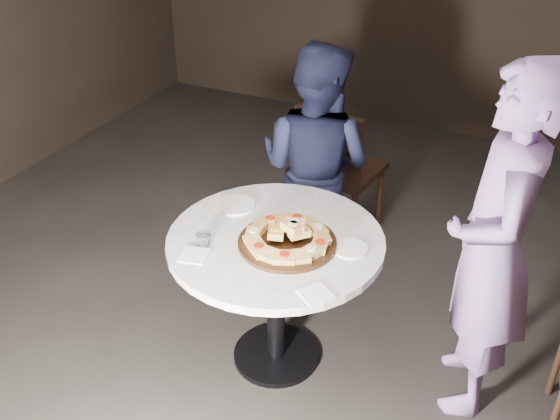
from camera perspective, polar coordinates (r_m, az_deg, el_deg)
name	(u,v)px	position (r m, az deg, el deg)	size (l,w,h in m)	color
floor	(282,366)	(3.55, 0.17, -14.11)	(7.00, 7.00, 0.00)	black
table	(276,262)	(3.17, -0.39, -4.75)	(1.15, 1.15, 0.81)	black
serving_board	(287,243)	(3.03, 0.66, -2.99)	(0.48, 0.48, 0.02)	black
focaccia_pile	(288,235)	(3.00, 0.73, -2.32)	(0.43, 0.43, 0.11)	#BA8A48
plate_left	(235,205)	(3.33, -4.10, 0.46)	(0.21, 0.21, 0.01)	white
plate_right	(350,248)	(3.01, 6.42, -3.51)	(0.17, 0.17, 0.01)	white
water_glass	(204,240)	(3.03, -6.98, -2.72)	(0.07, 0.07, 0.07)	silver
napkin_near	(194,255)	(2.98, -7.85, -4.11)	(0.13, 0.13, 0.01)	white
napkin_far	(316,294)	(2.73, 3.29, -7.68)	(0.13, 0.13, 0.01)	white
chair_far	(336,165)	(4.23, 5.15, 4.08)	(0.54, 0.56, 1.02)	black
diner_navy	(315,167)	(3.80, 3.23, 3.92)	(0.75, 0.59, 1.55)	black
diner_teal	(492,249)	(3.00, 18.84, -3.43)	(0.66, 0.43, 1.80)	#8268A6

